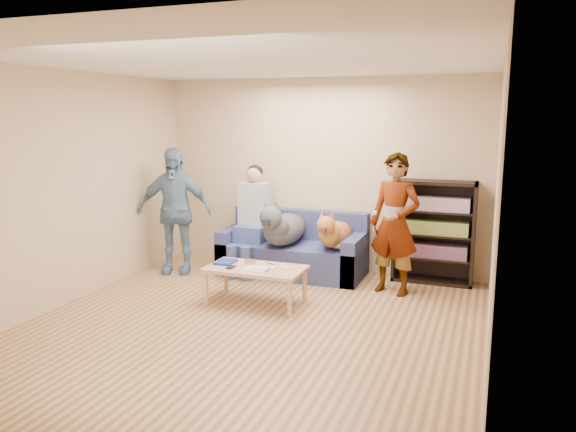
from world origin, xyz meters
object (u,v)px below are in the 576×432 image
at_px(person_standing_left, 174,211).
at_px(dog_gray, 282,228).
at_px(notebook_blue, 226,262).
at_px(sofa, 294,252).
at_px(dog_tan, 334,233).
at_px(bookshelf, 434,230).
at_px(person_standing_right, 395,224).
at_px(person_seated, 252,216).
at_px(coffee_table, 256,271).
at_px(camera_silver, 250,262).

relative_size(person_standing_left, dog_gray, 1.33).
relative_size(notebook_blue, dog_gray, 0.20).
height_order(notebook_blue, sofa, sofa).
distance_m(notebook_blue, dog_tan, 1.51).
bearing_deg(bookshelf, dog_gray, -166.00).
distance_m(notebook_blue, dog_gray, 1.10).
relative_size(person_standing_right, sofa, 0.88).
bearing_deg(bookshelf, notebook_blue, -145.61).
relative_size(person_seated, coffee_table, 1.34).
height_order(notebook_blue, person_seated, person_seated).
bearing_deg(coffee_table, camera_silver, 135.00).
bearing_deg(person_standing_left, bookshelf, -4.86).
relative_size(notebook_blue, sofa, 0.14).
relative_size(camera_silver, sofa, 0.06).
xyz_separation_m(sofa, dog_tan, (0.60, -0.14, 0.34)).
xyz_separation_m(dog_tan, coffee_table, (-0.58, -1.18, -0.24)).
xyz_separation_m(sofa, person_seated, (-0.56, -0.13, 0.49)).
bearing_deg(notebook_blue, dog_tan, 48.93).
xyz_separation_m(notebook_blue, sofa, (0.39, 1.26, -0.15)).
height_order(person_standing_left, coffee_table, person_standing_left).
distance_m(person_seated, bookshelf, 2.39).
bearing_deg(coffee_table, dog_tan, 63.69).
distance_m(camera_silver, bookshelf, 2.39).
height_order(notebook_blue, dog_tan, dog_tan).
distance_m(person_standing_left, coffee_table, 1.79).
bearing_deg(camera_silver, dog_tan, 56.41).
distance_m(camera_silver, coffee_table, 0.18).
distance_m(sofa, coffee_table, 1.32).
bearing_deg(camera_silver, dog_gray, 88.15).
height_order(notebook_blue, camera_silver, camera_silver).
distance_m(dog_tan, bookshelf, 1.26).
relative_size(person_standing_right, camera_silver, 15.27).
bearing_deg(person_seated, person_standing_right, -7.64).
xyz_separation_m(dog_gray, dog_tan, (0.67, 0.10, -0.04)).
xyz_separation_m(sofa, bookshelf, (1.80, 0.23, 0.40)).
distance_m(sofa, person_seated, 0.75).
distance_m(sofa, bookshelf, 1.86).
relative_size(camera_silver, coffee_table, 0.10).
height_order(person_seated, bookshelf, person_seated).
bearing_deg(person_seated, person_standing_left, -158.22).
bearing_deg(person_seated, coffee_table, -64.32).
xyz_separation_m(person_standing_right, dog_tan, (-0.81, 0.25, -0.22)).
height_order(sofa, person_seated, person_seated).
relative_size(dog_gray, coffee_table, 1.16).
xyz_separation_m(camera_silver, dog_gray, (0.03, 0.96, 0.22)).
bearing_deg(person_standing_right, notebook_blue, -138.56).
distance_m(sofa, dog_gray, 0.45).
bearing_deg(dog_gray, coffee_table, -85.28).
xyz_separation_m(sofa, dog_gray, (-0.08, -0.23, 0.38)).
bearing_deg(person_standing_left, person_seated, 4.28).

